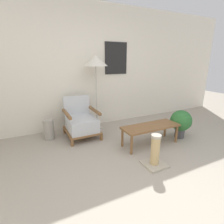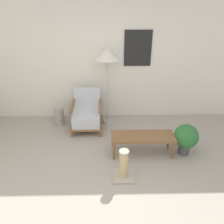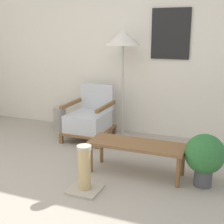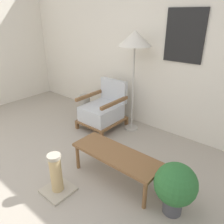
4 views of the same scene
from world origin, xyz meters
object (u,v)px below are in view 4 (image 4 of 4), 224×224
(coffee_table, at_px, (116,156))
(potted_plant, at_px, (175,186))
(floor_lamp, at_px, (135,41))
(armchair, at_px, (103,110))
(vase, at_px, (85,105))
(scratching_post, at_px, (57,177))

(coffee_table, relative_size, potted_plant, 1.92)
(floor_lamp, bearing_deg, armchair, -151.13)
(vase, bearing_deg, coffee_table, -33.10)
(armchair, relative_size, potted_plant, 1.40)
(coffee_table, bearing_deg, scratching_post, -122.21)
(armchair, height_order, vase, armchair)
(armchair, height_order, floor_lamp, floor_lamp)
(coffee_table, height_order, scratching_post, scratching_post)
(armchair, distance_m, scratching_post, 1.64)
(armchair, xyz_separation_m, scratching_post, (0.67, -1.50, -0.12))
(vase, bearing_deg, armchair, -14.04)
(floor_lamp, relative_size, vase, 4.06)
(coffee_table, bearing_deg, floor_lamp, 117.01)
(vase, bearing_deg, potted_plant, -24.44)
(floor_lamp, bearing_deg, scratching_post, -82.58)
(potted_plant, height_order, scratching_post, potted_plant)
(scratching_post, bearing_deg, potted_plant, 27.20)
(armchair, distance_m, potted_plant, 2.00)
(coffee_table, distance_m, potted_plant, 0.74)
(vase, height_order, scratching_post, scratching_post)
(armchair, distance_m, floor_lamp, 1.25)
(vase, xyz_separation_m, potted_plant, (2.39, -1.08, 0.14))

